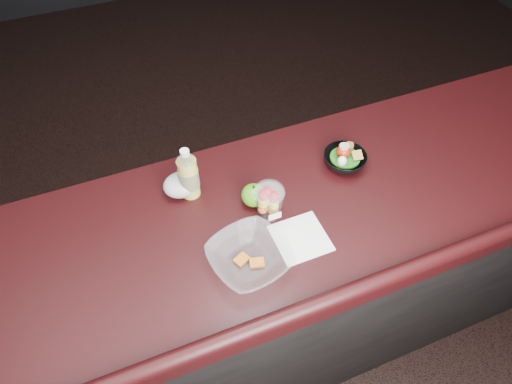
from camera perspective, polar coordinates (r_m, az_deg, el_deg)
room_shell at (r=0.70m, az=7.99°, el=18.98°), size 8.00×8.00×8.00m
counter at (r=1.89m, az=-0.62°, el=-12.70°), size 4.06×0.71×1.02m
lemonade_bottle at (r=1.48m, az=-8.42°, el=1.96°), size 0.07×0.07×0.20m
fruit_cup at (r=1.41m, az=1.64°, el=-1.08°), size 0.10×0.10×0.14m
green_apple at (r=1.47m, az=-0.30°, el=-0.40°), size 0.08×0.08×0.08m
plastic_bag at (r=1.52m, az=-9.18°, el=1.12°), size 0.12×0.10×0.09m
snack_bowl at (r=1.62m, az=11.00°, el=4.09°), size 0.16×0.16×0.08m
takeout_bowl at (r=1.34m, az=-0.80°, el=-8.14°), size 0.28×0.28×0.06m
paper_napkin at (r=1.42m, az=5.58°, el=-5.74°), size 0.16×0.16×0.00m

